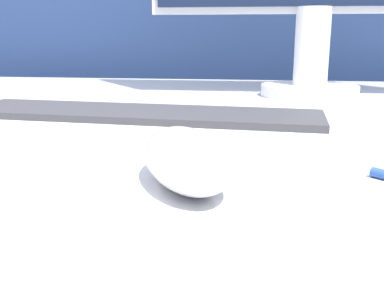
# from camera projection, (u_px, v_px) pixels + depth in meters

# --- Properties ---
(partition_panel) EXTENTS (5.00, 0.03, 1.19)m
(partition_panel) POSITION_uv_depth(u_px,v_px,m) (255.00, 139.00, 1.27)
(partition_panel) COLOR navy
(partition_panel) RESTS_ON ground_plane
(computer_mouse_near) EXTENTS (0.10, 0.13, 0.04)m
(computer_mouse_near) POSITION_uv_depth(u_px,v_px,m) (186.00, 159.00, 0.33)
(computer_mouse_near) COLOR white
(computer_mouse_near) RESTS_ON desk
(keyboard) EXTENTS (0.45, 0.15, 0.02)m
(keyboard) POSITION_uv_depth(u_px,v_px,m) (139.00, 121.00, 0.52)
(keyboard) COLOR silver
(keyboard) RESTS_ON desk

